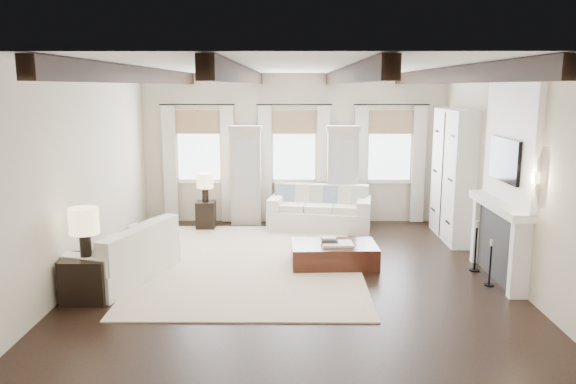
{
  "coord_description": "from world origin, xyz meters",
  "views": [
    {
      "loc": [
        -0.05,
        -8.32,
        2.93
      ],
      "look_at": [
        -0.11,
        1.1,
        1.15
      ],
      "focal_mm": 35.0,
      "sensor_mm": 36.0,
      "label": 1
    }
  ],
  "objects_px": {
    "sofa_back": "(320,211)",
    "sofa_left": "(126,258)",
    "ottoman": "(334,255)",
    "side_table_front": "(88,278)",
    "side_table_back": "(206,215)"
  },
  "relations": [
    {
      "from": "ottoman",
      "to": "side_table_back",
      "type": "height_order",
      "value": "side_table_back"
    },
    {
      "from": "sofa_back",
      "to": "ottoman",
      "type": "height_order",
      "value": "sofa_back"
    },
    {
      "from": "sofa_left",
      "to": "side_table_back",
      "type": "relative_size",
      "value": 3.77
    },
    {
      "from": "sofa_left",
      "to": "ottoman",
      "type": "distance_m",
      "value": 3.31
    },
    {
      "from": "ottoman",
      "to": "side_table_back",
      "type": "relative_size",
      "value": 2.43
    },
    {
      "from": "sofa_back",
      "to": "side_table_back",
      "type": "relative_size",
      "value": 3.83
    },
    {
      "from": "sofa_left",
      "to": "ottoman",
      "type": "relative_size",
      "value": 1.55
    },
    {
      "from": "side_table_back",
      "to": "sofa_left",
      "type": "bearing_deg",
      "value": -103.22
    },
    {
      "from": "ottoman",
      "to": "side_table_front",
      "type": "relative_size",
      "value": 2.28
    },
    {
      "from": "sofa_back",
      "to": "sofa_left",
      "type": "height_order",
      "value": "sofa_back"
    },
    {
      "from": "sofa_back",
      "to": "side_table_front",
      "type": "height_order",
      "value": "sofa_back"
    },
    {
      "from": "ottoman",
      "to": "sofa_left",
      "type": "bearing_deg",
      "value": -169.75
    },
    {
      "from": "ottoman",
      "to": "side_table_back",
      "type": "distance_m",
      "value": 3.49
    },
    {
      "from": "sofa_left",
      "to": "side_table_front",
      "type": "bearing_deg",
      "value": -109.98
    },
    {
      "from": "side_table_front",
      "to": "side_table_back",
      "type": "xyz_separation_m",
      "value": [
        1.04,
        3.98,
        -0.02
      ]
    }
  ]
}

